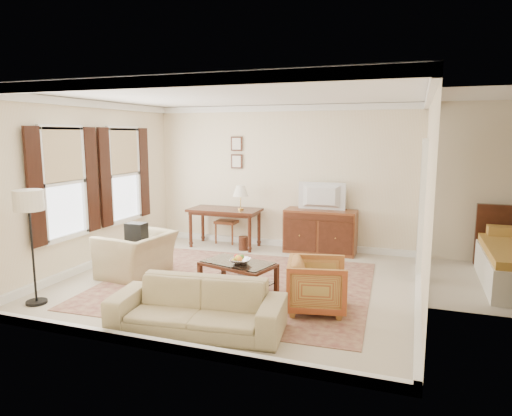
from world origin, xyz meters
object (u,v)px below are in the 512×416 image
Objects in this scene: sofa at (197,298)px; sideboard at (320,231)px; coffee_table at (238,269)px; club_armchair at (136,247)px; striped_armchair at (317,283)px; writing_desk at (225,214)px; tv at (321,188)px.

sideboard is at bearing 74.11° from sofa.
club_armchair reaches higher than coffee_table.
sideboard reaches higher than coffee_table.
striped_armchair is (0.57, -3.00, -0.04)m from sideboard.
writing_desk is 0.71× the size of sofa.
tv is at bearing -0.99° from striped_armchair.
sideboard is 3.56m from club_armchair.
writing_desk is at bearing 171.75° from club_armchair.
writing_desk is 1.33× the size of club_armchair.
tv reaches higher than sideboard.
writing_desk is 2.79m from coffee_table.
sideboard is 0.87m from tv.
striped_armchair is (1.27, -0.37, 0.04)m from coffee_table.
sofa is at bearing -71.37° from writing_desk.
tv is 0.80× the size of club_armchair.
club_armchair is 2.51m from sofa.
coffee_table is 1.54× the size of striped_armchair.
writing_desk reaches higher than striped_armchair.
tv is 4.20m from sofa.
sofa is at bearing -99.08° from sideboard.
coffee_table is 1.45m from sofa.
tv reaches higher than striped_armchair.
sideboard is 0.68× the size of sofa.
writing_desk is at bearing 4.27° from tv.
striped_armchair is 1.63m from sofa.
sofa is at bearing 80.88° from tv.
sofa is at bearing 119.72° from striped_armchair.
sofa is at bearing -87.96° from coffee_table.
club_armchair is at bearing 68.57° from striped_armchair.
striped_armchair is 0.38× the size of sofa.
tv reaches higher than club_armchair.
coffee_table is at bearing -62.79° from writing_desk.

